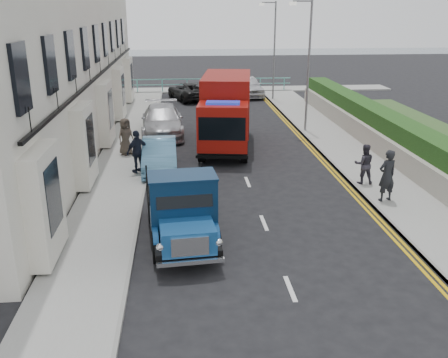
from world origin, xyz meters
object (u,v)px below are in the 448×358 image
lamp_mid (307,59)px  parked_car_front (183,210)px  red_lorry (226,110)px  pedestrian_east_near (387,176)px  lamp_far (273,45)px  bedford_lorry (183,214)px

lamp_mid → parked_car_front: (-6.78, -12.34, -3.31)m
red_lorry → pedestrian_east_near: red_lorry is taller
red_lorry → parked_car_front: 10.06m
lamp_far → parked_car_front: lamp_far is taller
lamp_mid → lamp_far: 10.00m
pedestrian_east_near → bedford_lorry: bearing=4.8°
lamp_mid → parked_car_front: size_ratio=1.72×
lamp_far → bedford_lorry: bearing=-106.2°
red_lorry → pedestrian_east_near: (4.91, -8.10, -0.79)m
bedford_lorry → lamp_mid: bearing=58.0°
lamp_mid → lamp_far: same height
lamp_mid → red_lorry: size_ratio=1.02×
lamp_mid → bedford_lorry: size_ratio=1.44×
lamp_mid → parked_car_front: lamp_mid is taller
red_lorry → parked_car_front: size_ratio=1.69×
bedford_lorry → pedestrian_east_near: bedford_lorry is taller
lamp_far → parked_car_front: size_ratio=1.72×
lamp_mid → bedford_lorry: (-6.79, -13.44, -2.97)m
parked_car_front → lamp_far: bearing=77.3°
lamp_mid → lamp_far: (0.00, 10.00, 0.00)m
bedford_lorry → red_lorry: red_lorry is taller
lamp_far → bedford_lorry: (-6.79, -23.44, -2.97)m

